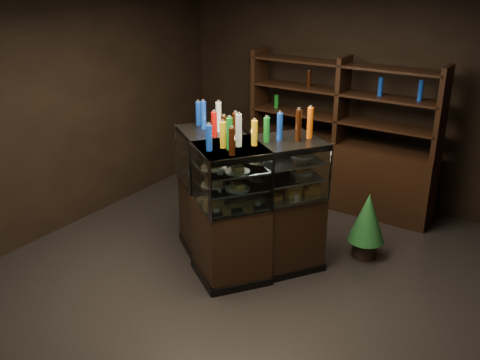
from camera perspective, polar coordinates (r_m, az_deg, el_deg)
name	(u,v)px	position (r m, az deg, el deg)	size (l,w,h in m)	color
ground	(252,268)	(5.84, 1.31, -9.41)	(5.00, 5.00, 0.00)	black
room_shell	(254,90)	(5.11, 1.50, 9.53)	(5.02, 5.02, 3.01)	black
display_case	(240,225)	(5.69, -0.01, -4.83)	(1.78, 1.45, 1.43)	black
food_display	(240,174)	(5.45, -0.04, 0.61)	(1.38, 1.08, 0.44)	#D28C4B
bottles_top	(240,127)	(5.29, -0.01, 5.70)	(1.21, 0.94, 0.30)	#147223
potted_conifer	(368,217)	(6.01, 13.47, -3.82)	(0.40, 0.40, 0.86)	black
back_shelving	(338,163)	(7.23, 10.38, 1.84)	(2.54, 0.46, 2.00)	black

